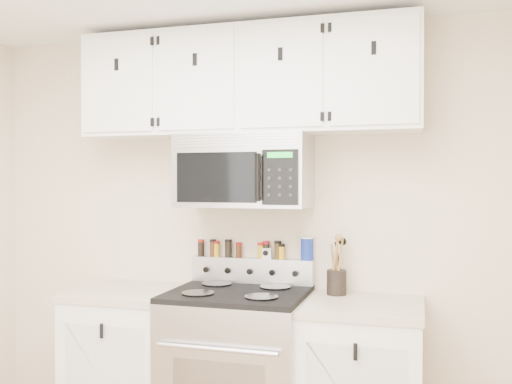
# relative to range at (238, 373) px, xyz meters

# --- Properties ---
(back_wall) EXTENTS (3.50, 0.01, 2.50)m
(back_wall) POSITION_rel_range_xyz_m (0.00, 0.32, 0.76)
(back_wall) COLOR beige
(back_wall) RESTS_ON floor
(range) EXTENTS (0.76, 0.65, 1.10)m
(range) POSITION_rel_range_xyz_m (0.00, 0.00, 0.00)
(range) COLOR #B7B7BA
(range) RESTS_ON floor
(base_cabinet_left) EXTENTS (0.64, 0.62, 0.92)m
(base_cabinet_left) POSITION_rel_range_xyz_m (-0.69, 0.02, -0.03)
(base_cabinet_left) COLOR white
(base_cabinet_left) RESTS_ON floor
(microwave) EXTENTS (0.76, 0.44, 0.42)m
(microwave) POSITION_rel_range_xyz_m (0.00, 0.13, 1.14)
(microwave) COLOR #9E9EA3
(microwave) RESTS_ON back_wall
(upper_cabinets) EXTENTS (2.00, 0.35, 0.62)m
(upper_cabinets) POSITION_rel_range_xyz_m (-0.00, 0.15, 1.66)
(upper_cabinets) COLOR white
(upper_cabinets) RESTS_ON back_wall
(utensil_crock) EXTENTS (0.11, 0.11, 0.33)m
(utensil_crock) POSITION_rel_range_xyz_m (0.53, 0.20, 0.52)
(utensil_crock) COLOR black
(utensil_crock) RESTS_ON base_cabinet_right
(kitchen_timer) EXTENTS (0.06, 0.06, 0.06)m
(kitchen_timer) POSITION_rel_range_xyz_m (0.09, 0.28, 0.65)
(kitchen_timer) COLOR silver
(kitchen_timer) RESTS_ON range
(salt_canister) EXTENTS (0.08, 0.08, 0.14)m
(salt_canister) POSITION_rel_range_xyz_m (0.34, 0.28, 0.68)
(salt_canister) COLOR #162C9C
(salt_canister) RESTS_ON range
(spice_jar_0) EXTENTS (0.04, 0.04, 0.10)m
(spice_jar_0) POSITION_rel_range_xyz_m (-0.34, 0.28, 0.67)
(spice_jar_0) COLOR black
(spice_jar_0) RESTS_ON range
(spice_jar_1) EXTENTS (0.04, 0.04, 0.11)m
(spice_jar_1) POSITION_rel_range_xyz_m (-0.26, 0.28, 0.67)
(spice_jar_1) COLOR #41210F
(spice_jar_1) RESTS_ON range
(spice_jar_2) EXTENTS (0.04, 0.04, 0.10)m
(spice_jar_2) POSITION_rel_range_xyz_m (-0.23, 0.28, 0.66)
(spice_jar_2) COLOR gold
(spice_jar_2) RESTS_ON range
(spice_jar_3) EXTENTS (0.05, 0.05, 0.11)m
(spice_jar_3) POSITION_rel_range_xyz_m (-0.15, 0.28, 0.67)
(spice_jar_3) COLOR black
(spice_jar_3) RESTS_ON range
(spice_jar_4) EXTENTS (0.04, 0.04, 0.09)m
(spice_jar_4) POSITION_rel_range_xyz_m (-0.09, 0.28, 0.66)
(spice_jar_4) COLOR #3E1D0F
(spice_jar_4) RESTS_ON range
(spice_jar_5) EXTENTS (0.04, 0.04, 0.10)m
(spice_jar_5) POSITION_rel_range_xyz_m (0.05, 0.28, 0.66)
(spice_jar_5) COLOR gold
(spice_jar_5) RESTS_ON range
(spice_jar_6) EXTENTS (0.04, 0.04, 0.11)m
(spice_jar_6) POSITION_rel_range_xyz_m (0.09, 0.28, 0.67)
(spice_jar_6) COLOR black
(spice_jar_6) RESTS_ON range
(spice_jar_7) EXTENTS (0.04, 0.04, 0.11)m
(spice_jar_7) POSITION_rel_range_xyz_m (0.16, 0.28, 0.67)
(spice_jar_7) COLOR #412E0F
(spice_jar_7) RESTS_ON range
(spice_jar_8) EXTENTS (0.04, 0.04, 0.09)m
(spice_jar_8) POSITION_rel_range_xyz_m (0.18, 0.28, 0.66)
(spice_jar_8) COLOR gold
(spice_jar_8) RESTS_ON range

